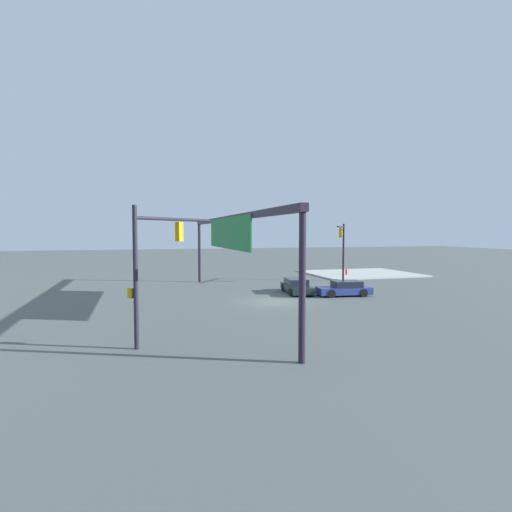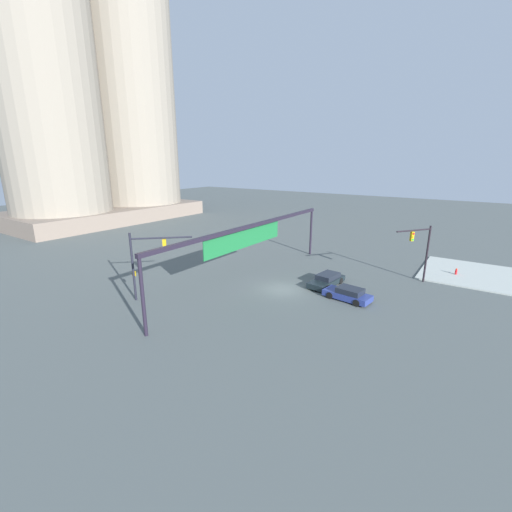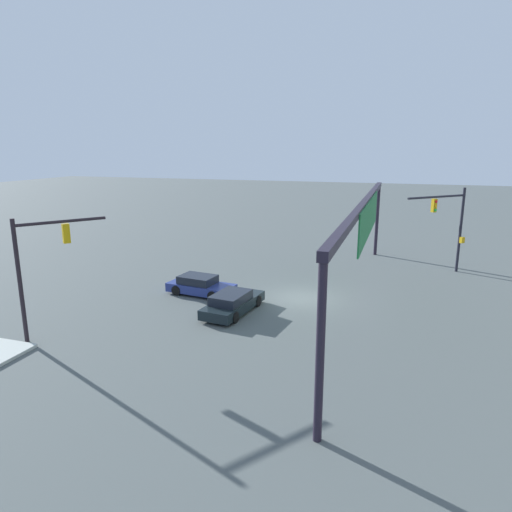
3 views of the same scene
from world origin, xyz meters
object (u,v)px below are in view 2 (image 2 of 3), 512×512
at_px(sedan_car_approaching, 327,280).
at_px(fire_hydrant_on_curb, 456,271).
at_px(traffic_signal_near_corner, 421,245).
at_px(sedan_car_waiting_far, 348,294).
at_px(traffic_signal_opposite_side, 145,257).

distance_m(sedan_car_approaching, fire_hydrant_on_curb, 15.35).
height_order(traffic_signal_near_corner, sedan_car_approaching, traffic_signal_near_corner).
bearing_deg(sedan_car_waiting_far, sedan_car_approaching, -30.82).
distance_m(traffic_signal_near_corner, fire_hydrant_on_curb, 6.85).
distance_m(traffic_signal_near_corner, sedan_car_approaching, 10.25).
bearing_deg(traffic_signal_opposite_side, sedan_car_approaching, 2.56).
height_order(traffic_signal_near_corner, sedan_car_waiting_far, traffic_signal_near_corner).
relative_size(traffic_signal_near_corner, sedan_car_approaching, 1.23).
xyz_separation_m(sedan_car_waiting_far, fire_hydrant_on_curb, (13.50, -7.53, -0.09)).
bearing_deg(traffic_signal_opposite_side, sedan_car_waiting_far, -9.93).
distance_m(sedan_car_approaching, sedan_car_waiting_far, 4.00).
xyz_separation_m(traffic_signal_near_corner, sedan_car_waiting_far, (-8.57, 4.33, -3.45)).
xyz_separation_m(traffic_signal_opposite_side, sedan_car_waiting_far, (10.23, -15.30, -3.53)).
bearing_deg(sedan_car_waiting_far, traffic_signal_near_corner, -109.56).
distance_m(traffic_signal_opposite_side, sedan_car_waiting_far, 18.74).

